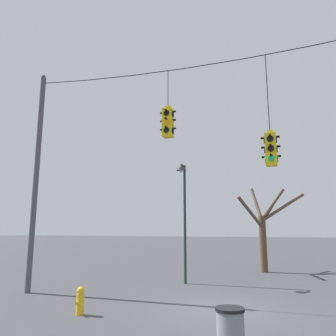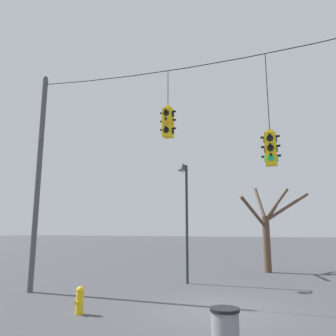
{
  "view_description": "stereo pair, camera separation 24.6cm",
  "coord_description": "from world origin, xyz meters",
  "px_view_note": "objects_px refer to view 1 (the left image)",
  "views": [
    {
      "loc": [
        1.89,
        -10.18,
        2.34
      ],
      "look_at": [
        -1.73,
        0.32,
        4.43
      ],
      "focal_mm": 35.0,
      "sensor_mm": 36.0,
      "label": 1
    },
    {
      "loc": [
        2.12,
        -10.1,
        2.34
      ],
      "look_at": [
        -1.73,
        0.32,
        4.43
      ],
      "focal_mm": 35.0,
      "sensor_mm": 36.0,
      "label": 2
    }
  ],
  "objects_px": {
    "fire_hydrant": "(80,300)",
    "trash_bin": "(231,333)",
    "street_lamp": "(183,196)",
    "traffic_light_near_left_pole": "(168,122)",
    "traffic_light_near_right_pole": "(271,149)",
    "bare_tree": "(264,226)",
    "utility_pole_left": "(36,177)"
  },
  "relations": [
    {
      "from": "fire_hydrant",
      "to": "trash_bin",
      "type": "distance_m",
      "value": 4.81
    },
    {
      "from": "street_lamp",
      "to": "fire_hydrant",
      "type": "xyz_separation_m",
      "value": [
        -1.31,
        -5.86,
        -3.46
      ]
    },
    {
      "from": "traffic_light_near_left_pole",
      "to": "traffic_light_near_right_pole",
      "type": "xyz_separation_m",
      "value": [
        3.42,
        0.0,
        -1.24
      ]
    },
    {
      "from": "fire_hydrant",
      "to": "trash_bin",
      "type": "xyz_separation_m",
      "value": [
        4.46,
        -1.8,
        0.07
      ]
    },
    {
      "from": "bare_tree",
      "to": "utility_pole_left",
      "type": "bearing_deg",
      "value": -131.49
    },
    {
      "from": "utility_pole_left",
      "to": "street_lamp",
      "type": "xyz_separation_m",
      "value": [
        5.03,
        3.73,
        -0.54
      ]
    },
    {
      "from": "utility_pole_left",
      "to": "street_lamp",
      "type": "bearing_deg",
      "value": 36.6
    },
    {
      "from": "utility_pole_left",
      "to": "traffic_light_near_right_pole",
      "type": "xyz_separation_m",
      "value": [
        9.01,
        -0.0,
        0.45
      ]
    },
    {
      "from": "trash_bin",
      "to": "utility_pole_left",
      "type": "bearing_deg",
      "value": 154.35
    },
    {
      "from": "traffic_light_near_left_pole",
      "to": "bare_tree",
      "type": "height_order",
      "value": "traffic_light_near_left_pole"
    },
    {
      "from": "traffic_light_near_right_pole",
      "to": "trash_bin",
      "type": "relative_size",
      "value": 4.23
    },
    {
      "from": "utility_pole_left",
      "to": "bare_tree",
      "type": "bearing_deg",
      "value": 48.51
    },
    {
      "from": "traffic_light_near_left_pole",
      "to": "utility_pole_left",
      "type": "bearing_deg",
      "value": 180.0
    },
    {
      "from": "street_lamp",
      "to": "utility_pole_left",
      "type": "bearing_deg",
      "value": -143.4
    },
    {
      "from": "fire_hydrant",
      "to": "trash_bin",
      "type": "relative_size",
      "value": 0.85
    },
    {
      "from": "traffic_light_near_right_pole",
      "to": "fire_hydrant",
      "type": "xyz_separation_m",
      "value": [
        -5.29,
        -2.13,
        -4.46
      ]
    },
    {
      "from": "bare_tree",
      "to": "fire_hydrant",
      "type": "bearing_deg",
      "value": -111.5
    },
    {
      "from": "traffic_light_near_left_pole",
      "to": "fire_hydrant",
      "type": "height_order",
      "value": "traffic_light_near_left_pole"
    },
    {
      "from": "fire_hydrant",
      "to": "bare_tree",
      "type": "bearing_deg",
      "value": 68.5
    },
    {
      "from": "street_lamp",
      "to": "bare_tree",
      "type": "height_order",
      "value": "street_lamp"
    },
    {
      "from": "traffic_light_near_right_pole",
      "to": "trash_bin",
      "type": "distance_m",
      "value": 5.95
    },
    {
      "from": "traffic_light_near_right_pole",
      "to": "bare_tree",
      "type": "xyz_separation_m",
      "value": [
        -0.79,
        9.29,
        -2.33
      ]
    },
    {
      "from": "bare_tree",
      "to": "trash_bin",
      "type": "bearing_deg",
      "value": -90.18
    },
    {
      "from": "traffic_light_near_right_pole",
      "to": "street_lamp",
      "type": "bearing_deg",
      "value": 136.84
    },
    {
      "from": "traffic_light_near_left_pole",
      "to": "street_lamp",
      "type": "height_order",
      "value": "traffic_light_near_left_pole"
    },
    {
      "from": "utility_pole_left",
      "to": "traffic_light_near_left_pole",
      "type": "relative_size",
      "value": 3.49
    },
    {
      "from": "utility_pole_left",
      "to": "bare_tree",
      "type": "relative_size",
      "value": 1.82
    },
    {
      "from": "traffic_light_near_left_pole",
      "to": "street_lamp",
      "type": "xyz_separation_m",
      "value": [
        -0.56,
        3.73,
        -2.23
      ]
    },
    {
      "from": "street_lamp",
      "to": "trash_bin",
      "type": "bearing_deg",
      "value": -67.67
    },
    {
      "from": "traffic_light_near_right_pole",
      "to": "utility_pole_left",
      "type": "bearing_deg",
      "value": 180.0
    },
    {
      "from": "street_lamp",
      "to": "traffic_light_near_right_pole",
      "type": "bearing_deg",
      "value": -43.16
    },
    {
      "from": "street_lamp",
      "to": "fire_hydrant",
      "type": "distance_m",
      "value": 6.94
    }
  ]
}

